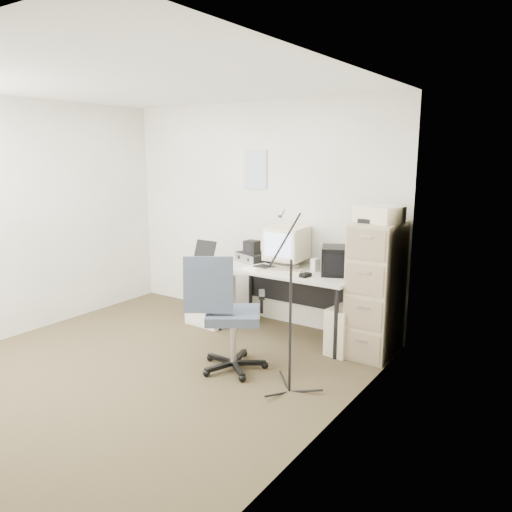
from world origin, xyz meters
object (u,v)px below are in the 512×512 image
Objects in this scene: office_chair at (233,313)px; filing_cabinet at (376,289)px; desk at (288,302)px; side_cart at (210,300)px.

filing_cabinet is at bearing 15.05° from office_chair.
desk is 1.41× the size of office_chair.
office_chair is (-0.92, -1.06, -0.12)m from filing_cabinet.
office_chair is (0.03, -1.03, 0.17)m from desk.
side_cart is (-1.88, -0.22, -0.36)m from filing_cabinet.
office_chair is 1.86× the size of side_cart.
filing_cabinet is at bearing 9.17° from side_cart.
filing_cabinet reaches higher than side_cart.
desk is at bearing 57.73° from office_chair.
office_chair reaches higher than side_cart.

